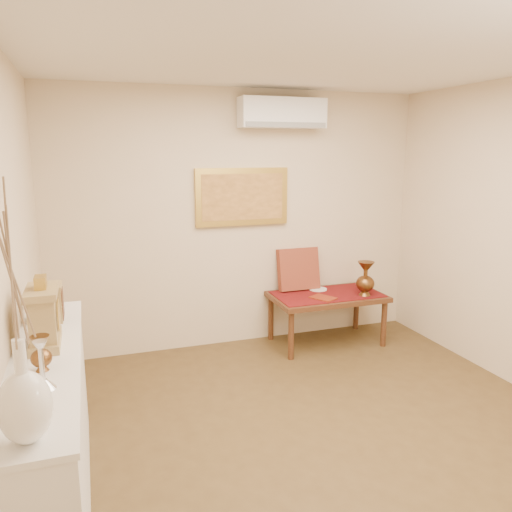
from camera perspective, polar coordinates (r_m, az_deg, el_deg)
name	(u,v)px	position (r m, az deg, el deg)	size (l,w,h in m)	color
floor	(338,452)	(3.80, 9.33, -21.28)	(4.50, 4.50, 0.00)	brown
ceiling	(353,42)	(3.25, 11.06, 22.86)	(4.50, 4.50, 0.00)	silver
wall_back	(242,220)	(5.32, -1.66, 4.11)	(4.00, 0.02, 2.70)	beige
wall_left	(2,293)	(2.91, -27.03, -3.80)	(0.02, 4.50, 2.70)	beige
white_vase	(15,311)	(2.01, -25.83, -5.68)	(0.20, 0.20, 1.05)	white
candlestick	(42,365)	(2.57, -23.28, -11.37)	(0.11, 0.11, 0.24)	silver
brass_urn_small	(41,349)	(2.77, -23.41, -9.68)	(0.11, 0.11, 0.24)	brown
table_cloth	(327,294)	(5.46, 8.13, -4.34)	(1.14, 0.59, 0.01)	maroon
brass_urn_tall	(366,275)	(5.42, 12.41, -2.12)	(0.20, 0.20, 0.45)	brown
plate	(318,289)	(5.60, 7.10, -3.78)	(0.20, 0.20, 0.01)	white
menu	(323,298)	(5.29, 7.70, -4.76)	(0.18, 0.25, 0.01)	maroon
cushion	(298,269)	(5.55, 4.86, -1.49)	(0.46, 0.10, 0.46)	maroon
display_ledge	(52,437)	(3.21, -22.25, -18.55)	(0.37, 2.02, 0.98)	white
mantel_clock	(44,316)	(3.09, -23.07, -6.36)	(0.17, 0.36, 0.41)	tan
wooden_chest	(50,303)	(3.53, -22.46, -4.93)	(0.16, 0.21, 0.24)	tan
low_table	(327,300)	(5.48, 8.11, -5.03)	(1.20, 0.70, 0.55)	#512C18
painting	(242,197)	(5.26, -1.59, 6.77)	(1.00, 0.06, 0.60)	#B8953B
ac_unit	(282,113)	(5.29, 3.02, 15.99)	(0.90, 0.25, 0.30)	white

